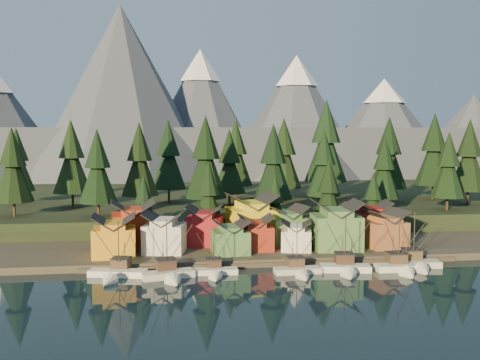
{
  "coord_description": "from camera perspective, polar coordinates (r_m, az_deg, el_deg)",
  "views": [
    {
      "loc": [
        -21.31,
        -92.7,
        28.29
      ],
      "look_at": [
        -5.35,
        30.0,
        16.92
      ],
      "focal_mm": 40.0,
      "sensor_mm": 36.0,
      "label": 1
    }
  ],
  "objects": [
    {
      "name": "house_back_1",
      "position": [
        126.51,
        -3.82,
        -4.74
      ],
      "size": [
        9.73,
        9.81,
        9.28
      ],
      "rotation": [
        0.0,
        0.0,
        -0.2
      ],
      "color": "maroon",
      "rests_on": "shore_strip"
    },
    {
      "name": "house_front_1",
      "position": [
        119.74,
        -8.06,
        -5.42
      ],
      "size": [
        10.14,
        9.87,
        9.01
      ],
      "rotation": [
        0.0,
        0.0,
        -0.19
      ],
      "color": "beige",
      "rests_on": "shore_strip"
    },
    {
      "name": "tree_hill_16",
      "position": [
        177.22,
        -22.68,
        1.79
      ],
      "size": [
        10.08,
        10.08,
        23.49
      ],
      "color": "#332319",
      "rests_on": "hillside"
    },
    {
      "name": "tree_shore_3",
      "position": [
        139.61,
        9.43,
        -1.4
      ],
      "size": [
        8.48,
        8.48,
        19.75
      ],
      "color": "#332319",
      "rests_on": "shore_strip"
    },
    {
      "name": "tree_hill_5",
      "position": [
        143.21,
        -3.67,
        2.13
      ],
      "size": [
        11.4,
        11.4,
        26.55
      ],
      "color": "#332319",
      "rests_on": "hillside"
    },
    {
      "name": "house_front_3",
      "position": [
        121.14,
        1.65,
        -5.53
      ],
      "size": [
        7.99,
        7.64,
        7.88
      ],
      "rotation": [
        0.0,
        0.0,
        -0.04
      ],
      "color": "maroon",
      "rests_on": "shore_strip"
    },
    {
      "name": "boat_0",
      "position": [
        107.07,
        -13.13,
        -9.02
      ],
      "size": [
        12.05,
        12.7,
        11.99
      ],
      "rotation": [
        0.0,
        0.0,
        -0.23
      ],
      "color": "silver",
      "rests_on": "ground"
    },
    {
      "name": "tree_hill_3",
      "position": [
        153.19,
        -10.66,
        1.92
      ],
      "size": [
        10.71,
        10.71,
        24.95
      ],
      "color": "#332319",
      "rests_on": "hillside"
    },
    {
      "name": "house_front_4",
      "position": [
        121.49,
        6.01,
        -5.8
      ],
      "size": [
        8.07,
        8.46,
        6.77
      ],
      "rotation": [
        0.0,
        0.0,
        -0.23
      ],
      "color": "silver",
      "rests_on": "shore_strip"
    },
    {
      "name": "tree_hill_10",
      "position": [
        180.21,
        9.15,
        3.8
      ],
      "size": [
        14.09,
        14.09,
        32.83
      ],
      "color": "#332319",
      "rests_on": "hillside"
    },
    {
      "name": "tree_shore_1",
      "position": [
        134.01,
        -3.37,
        -1.7
      ],
      "size": [
        8.32,
        8.32,
        19.39
      ],
      "color": "#332319",
      "rests_on": "shore_strip"
    },
    {
      "name": "boat_1",
      "position": [
        104.21,
        -7.56,
        -9.15
      ],
      "size": [
        10.79,
        11.38,
        12.59
      ],
      "rotation": [
        0.0,
        0.0,
        0.24
      ],
      "color": "beige",
      "rests_on": "ground"
    },
    {
      "name": "tree_shore_2",
      "position": [
        136.53,
        3.77,
        -2.5
      ],
      "size": [
        6.61,
        6.61,
        15.41
      ],
      "color": "#332319",
      "rests_on": "shore_strip"
    },
    {
      "name": "mountain_ridge",
      "position": [
        306.78,
        -4.23,
        4.82
      ],
      "size": [
        560.0,
        190.0,
        90.0
      ],
      "color": "#4E5664",
      "rests_on": "ground"
    },
    {
      "name": "house_back_3",
      "position": [
        128.58,
        4.95,
        -4.64
      ],
      "size": [
        10.39,
        9.64,
        9.04
      ],
      "rotation": [
        0.0,
        0.0,
        0.22
      ],
      "color": "#4D7841",
      "rests_on": "shore_strip"
    },
    {
      "name": "tree_hill_4",
      "position": [
        167.89,
        -7.64,
        2.45
      ],
      "size": [
        11.18,
        11.18,
        26.04
      ],
      "color": "#332319",
      "rests_on": "hillside"
    },
    {
      "name": "tree_hill_15",
      "position": [
        176.18,
        -0.46,
        2.65
      ],
      "size": [
        11.23,
        11.23,
        26.17
      ],
      "color": "#332319",
      "rests_on": "hillside"
    },
    {
      "name": "house_front_2",
      "position": [
        117.54,
        -1.03,
        -5.97
      ],
      "size": [
        8.26,
        8.31,
        7.44
      ],
      "rotation": [
        0.0,
        0.0,
        0.09
      ],
      "color": "#4B7A42",
      "rests_on": "shore_strip"
    },
    {
      "name": "tree_hill_14",
      "position": [
        185.61,
        19.98,
        2.81
      ],
      "size": [
        12.11,
        12.11,
        28.2
      ],
      "color": "#332319",
      "rests_on": "hillside"
    },
    {
      "name": "tree_hill_1",
      "position": [
        163.44,
        -17.52,
        2.14
      ],
      "size": [
        11.08,
        11.08,
        25.81
      ],
      "color": "#332319",
      "rests_on": "hillside"
    },
    {
      "name": "boat_4",
      "position": [
        109.94,
        11.29,
        -8.41
      ],
      "size": [
        10.64,
        11.27,
        12.76
      ],
      "rotation": [
        0.0,
        0.0,
        -0.17
      ],
      "color": "silver",
      "rests_on": "ground"
    },
    {
      "name": "tree_hill_2",
      "position": [
        142.27,
        -14.94,
        1.16
      ],
      "size": [
        9.87,
        9.87,
        23.0
      ],
      "color": "#332319",
      "rests_on": "hillside"
    },
    {
      "name": "ground",
      "position": [
        99.24,
        5.41,
        -11.34
      ],
      "size": [
        500.0,
        500.0,
        0.0
      ],
      "primitive_type": "plane",
      "color": "black",
      "rests_on": "ground"
    },
    {
      "name": "house_front_0",
      "position": [
        118.0,
        -13.28,
        -5.67
      ],
      "size": [
        9.43,
        8.96,
        8.99
      ],
      "rotation": [
        0.0,
        0.0,
        0.05
      ],
      "color": "orange",
      "rests_on": "shore_strip"
    },
    {
      "name": "house_front_5",
      "position": [
        123.57,
        10.23,
        -4.61
      ],
      "size": [
        11.1,
        10.21,
        11.04
      ],
      "rotation": [
        0.0,
        0.0,
        -0.06
      ],
      "color": "#49743E",
      "rests_on": "shore_strip"
    },
    {
      "name": "boat_5",
      "position": [
        113.11,
        16.89,
        -8.15
      ],
      "size": [
        10.06,
        10.9,
        12.66
      ],
      "rotation": [
        0.0,
        0.0,
        -0.04
      ],
      "color": "silver",
      "rests_on": "ground"
    },
    {
      "name": "dock",
      "position": [
        114.68,
        3.57,
        -8.78
      ],
      "size": [
        80.0,
        4.0,
        1.0
      ],
      "primitive_type": "cube",
      "color": "#4E4437",
      "rests_on": "ground"
    },
    {
      "name": "tree_hill_12",
      "position": [
        172.55,
        15.57,
        2.53
      ],
      "size": [
        11.52,
        11.52,
        26.85
      ],
      "color": "#332319",
      "rests_on": "hillside"
    },
    {
      "name": "boat_3",
      "position": [
        107.22,
        6.32,
        -8.9
      ],
      "size": [
        9.64,
        10.45,
        11.18
      ],
      "rotation": [
        0.0,
        0.0,
        0.03
      ],
      "color": "beige",
      "rests_on": "ground"
    },
    {
      "name": "house_back_2",
      "position": [
        130.0,
        1.24,
        -3.93
      ],
      "size": [
        12.32,
        11.59,
        11.53
      ],
      "rotation": [
        0.0,
        0.0,
        0.16
      ],
      "color": "yellow",
      "rests_on": "shore_strip"
    },
    {
      "name": "shore_strip",
      "position": [
        137.19,
        1.69,
        -6.33
      ],
      "size": [
        400.0,
        50.0,
        1.5
      ],
      "primitive_type": "cube",
      "color": "#353126",
      "rests_on": "ground"
    },
    {
      "name": "tree_hill_11",
      "position": [
        154.92,
        15.12,
        1.01
      ],
      "size": [
        8.9,
        8.9,
        20.73
      ],
      "color": "#332319",
      "rests_on": "hillside"
    },
    {
      "name": "boat_6",
      "position": [
        117.11,
        18.34,
        -7.78
      ],
      "size": [
        11.16,
        11.94,
        12.74
      ],
      "rotation": [
        0.0,
        0.0,
        -0.11
      ],
      "color": "beige",
      "rests_on": "ground"
    },
    {
      "name": "tree_hill_0",
      "position": [
        150.61,
        -23.07,
        1.23
      ],
      "size": [
        10.08,
        10.08,
        23.49
      ],
      "color": "#332319",
      "rests_on": "hillside"
    },
    {
      "name": "tree_shore_0",
      "position": [
        134.08,
        -10.21,
        -2.55
      ],
      "size": [
        6.91,
        6.91,
        16.09
      ],
      "color": "#332319",
      "rests_on": "shore_strip"
    },
    {
      "name": "tree_hill_6",
      "position": [
        158.95,
        -1.14,
        1.73
      ],
      "size": [
        9.85,
        9.85,
        22.95
      ],
      "color": "#332319",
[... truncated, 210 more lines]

